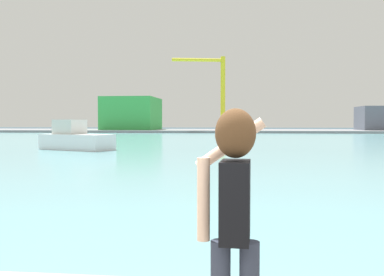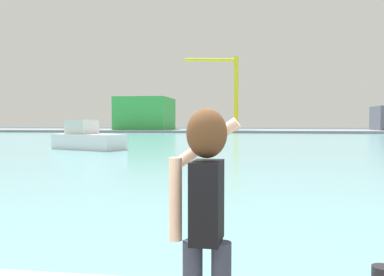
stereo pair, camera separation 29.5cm
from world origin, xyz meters
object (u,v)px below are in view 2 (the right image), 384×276
Objects in this scene: port_crane at (230,85)px; warehouse_left at (146,114)px; person_photographer at (206,206)px; boat_moored at (87,139)px.

warehouse_left is at bearing 168.76° from port_crane.
warehouse_left reaches higher than person_photographer.
boat_moored is at bearing -79.86° from warehouse_left.
boat_moored is 58.86m from port_crane.
port_crane reaches higher than person_photographer.
person_photographer is 0.11× the size of port_crane.
port_crane is at bearing -11.24° from warehouse_left.
port_crane is (8.51, 57.50, 9.24)m from boat_moored.
port_crane reaches higher than warehouse_left.
boat_moored is 0.48× the size of warehouse_left.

